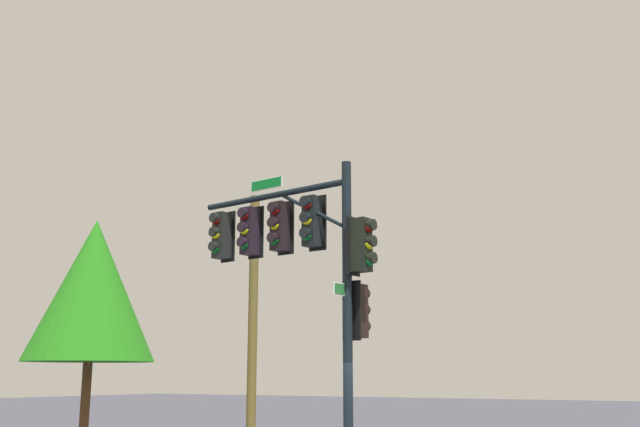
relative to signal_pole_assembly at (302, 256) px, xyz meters
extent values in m
cylinder|color=black|center=(-1.20, 0.18, -1.44)|extent=(0.20, 0.20, 6.68)
cylinder|color=black|center=(0.83, -0.07, 1.48)|extent=(4.08, 0.64, 0.14)
cylinder|color=black|center=(-0.28, 0.06, 0.98)|extent=(1.88, 0.31, 1.07)
cube|color=black|center=(-0.29, 0.07, 0.73)|extent=(0.35, 0.39, 1.10)
cube|color=black|center=(-0.31, -0.13, 0.73)|extent=(0.44, 0.08, 1.22)
sphere|color=maroon|center=(-0.28, 0.27, 1.07)|extent=(0.22, 0.22, 0.22)
cylinder|color=black|center=(-0.27, 0.32, 1.12)|extent=(0.24, 0.16, 0.23)
sphere|color=#FFFC14|center=(-0.28, 0.27, 0.73)|extent=(0.22, 0.22, 0.22)
cylinder|color=black|center=(-0.27, 0.32, 0.78)|extent=(0.24, 0.16, 0.23)
sphere|color=#0B621E|center=(-0.28, 0.27, 0.39)|extent=(0.22, 0.22, 0.22)
cylinder|color=black|center=(-0.27, 0.32, 0.44)|extent=(0.24, 0.16, 0.23)
cube|color=black|center=(0.61, -0.05, 0.73)|extent=(0.36, 0.39, 1.10)
cube|color=black|center=(0.59, -0.25, 0.73)|extent=(0.44, 0.09, 1.22)
sphere|color=maroon|center=(0.63, 0.15, 1.07)|extent=(0.22, 0.22, 0.22)
cylinder|color=black|center=(0.64, 0.21, 1.12)|extent=(0.25, 0.17, 0.23)
sphere|color=#FFFC14|center=(0.63, 0.15, 0.73)|extent=(0.22, 0.22, 0.22)
cylinder|color=black|center=(0.64, 0.21, 0.78)|extent=(0.25, 0.17, 0.23)
sphere|color=#0B621E|center=(0.63, 0.15, 0.39)|extent=(0.22, 0.22, 0.22)
cylinder|color=black|center=(0.64, 0.21, 0.44)|extent=(0.25, 0.17, 0.23)
cube|color=black|center=(1.51, -0.16, 0.73)|extent=(0.36, 0.40, 1.10)
cube|color=black|center=(1.48, -0.36, 0.73)|extent=(0.44, 0.10, 1.22)
sphere|color=maroon|center=(1.54, 0.04, 1.07)|extent=(0.22, 0.22, 0.22)
cylinder|color=black|center=(1.54, 0.10, 1.12)|extent=(0.25, 0.17, 0.23)
sphere|color=#FFFC14|center=(1.54, 0.04, 0.73)|extent=(0.22, 0.22, 0.22)
cylinder|color=black|center=(1.54, 0.10, 0.78)|extent=(0.25, 0.17, 0.23)
sphere|color=#0B621E|center=(1.54, 0.04, 0.39)|extent=(0.22, 0.22, 0.22)
cylinder|color=black|center=(1.54, 0.10, 0.44)|extent=(0.25, 0.17, 0.23)
cube|color=black|center=(2.41, -0.27, 0.73)|extent=(0.38, 0.41, 1.10)
cube|color=black|center=(2.38, -0.47, 0.73)|extent=(0.44, 0.11, 1.22)
sphere|color=maroon|center=(2.45, -0.07, 1.07)|extent=(0.22, 0.22, 0.22)
cylinder|color=black|center=(2.46, -0.01, 1.12)|extent=(0.25, 0.18, 0.23)
sphere|color=#FFFC14|center=(2.45, -0.07, 0.73)|extent=(0.22, 0.22, 0.22)
cylinder|color=black|center=(2.46, -0.01, 0.78)|extent=(0.25, 0.18, 0.23)
sphere|color=#0B621E|center=(2.45, -0.07, 0.39)|extent=(0.22, 0.22, 0.22)
cylinder|color=black|center=(2.46, -0.01, 0.44)|extent=(0.25, 0.18, 0.23)
cube|color=black|center=(-1.54, 0.22, 0.08)|extent=(0.40, 0.36, 1.10)
cube|color=black|center=(-1.35, 0.20, 0.08)|extent=(0.09, 0.44, 1.22)
sphere|color=maroon|center=(-1.74, 0.25, 0.42)|extent=(0.22, 0.22, 0.22)
cylinder|color=black|center=(-1.80, 0.25, 0.47)|extent=(0.17, 0.25, 0.23)
sphere|color=#FFFC14|center=(-1.74, 0.25, 0.08)|extent=(0.22, 0.22, 0.22)
cylinder|color=black|center=(-1.80, 0.25, 0.13)|extent=(0.17, 0.25, 0.23)
sphere|color=#0B621E|center=(-1.74, 0.25, -0.26)|extent=(0.22, 0.22, 0.22)
cylinder|color=black|center=(-1.80, 0.25, -0.21)|extent=(0.17, 0.25, 0.23)
cube|color=black|center=(-1.24, -0.17, -1.22)|extent=(0.36, 0.40, 1.10)
cube|color=black|center=(-1.22, 0.03, -1.22)|extent=(0.44, 0.09, 1.22)
sphere|color=maroon|center=(-1.26, -0.37, -0.88)|extent=(0.22, 0.22, 0.22)
cylinder|color=black|center=(-1.27, -0.43, -0.83)|extent=(0.25, 0.17, 0.23)
sphere|color=#FFFC14|center=(-1.26, -0.37, -1.22)|extent=(0.22, 0.22, 0.22)
cylinder|color=black|center=(-1.27, -0.43, -1.17)|extent=(0.25, 0.17, 0.23)
sphere|color=#0B621E|center=(-1.26, -0.37, -1.56)|extent=(0.22, 0.22, 0.22)
cylinder|color=black|center=(-1.27, -0.43, -1.51)|extent=(0.25, 0.17, 0.23)
cube|color=white|center=(1.04, -0.10, 1.78)|extent=(0.94, 0.14, 0.26)
cube|color=#096A23|center=(1.04, -0.10, 1.78)|extent=(0.90, 0.14, 0.22)
cube|color=white|center=(-1.20, 0.18, -0.82)|extent=(0.14, 0.94, 0.26)
cube|color=#20662A|center=(-1.20, 0.18, -0.82)|extent=(0.14, 0.90, 0.22)
cylinder|color=brown|center=(3.18, -2.67, -1.24)|extent=(0.25, 0.25, 7.07)
cube|color=brown|center=(3.18, -2.67, 1.69)|extent=(0.85, 1.69, 0.12)
cylinder|color=#51331B|center=(8.45, -1.93, -3.46)|extent=(0.27, 0.27, 2.64)
cone|color=#207115|center=(8.45, -1.93, -0.04)|extent=(3.76, 3.76, 4.18)
camera|label=1|loc=(-8.32, 13.48, -2.52)|focal=41.53mm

